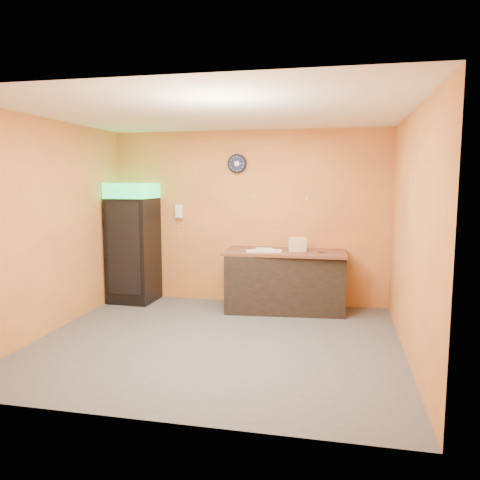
# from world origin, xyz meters

# --- Properties ---
(floor) EXTENTS (4.50, 4.50, 0.00)m
(floor) POSITION_xyz_m (0.00, 0.00, 0.00)
(floor) COLOR #47474C
(floor) RESTS_ON ground
(back_wall) EXTENTS (4.50, 0.02, 2.80)m
(back_wall) POSITION_xyz_m (0.00, 2.00, 1.40)
(back_wall) COLOR #DC8A3E
(back_wall) RESTS_ON floor
(left_wall) EXTENTS (0.02, 4.00, 2.80)m
(left_wall) POSITION_xyz_m (-2.25, 0.00, 1.40)
(left_wall) COLOR #DC8A3E
(left_wall) RESTS_ON floor
(right_wall) EXTENTS (0.02, 4.00, 2.80)m
(right_wall) POSITION_xyz_m (2.25, 0.00, 1.40)
(right_wall) COLOR #DC8A3E
(right_wall) RESTS_ON floor
(ceiling) EXTENTS (4.50, 4.00, 0.02)m
(ceiling) POSITION_xyz_m (0.00, 0.00, 2.80)
(ceiling) COLOR white
(ceiling) RESTS_ON back_wall
(beverage_cooler) EXTENTS (0.71, 0.72, 1.96)m
(beverage_cooler) POSITION_xyz_m (-1.85, 1.61, 0.96)
(beverage_cooler) COLOR black
(beverage_cooler) RESTS_ON floor
(prep_counter) EXTENTS (1.85, 0.95, 0.89)m
(prep_counter) POSITION_xyz_m (0.66, 1.60, 0.45)
(prep_counter) COLOR black
(prep_counter) RESTS_ON floor
(wall_clock) EXTENTS (0.31, 0.06, 0.31)m
(wall_clock) POSITION_xyz_m (-0.17, 1.97, 2.27)
(wall_clock) COLOR black
(wall_clock) RESTS_ON back_wall
(wall_phone) EXTENTS (0.12, 0.11, 0.22)m
(wall_phone) POSITION_xyz_m (-1.16, 1.95, 1.49)
(wall_phone) COLOR white
(wall_phone) RESTS_ON back_wall
(butcher_paper) EXTENTS (1.87, 0.91, 0.04)m
(butcher_paper) POSITION_xyz_m (0.66, 1.60, 0.91)
(butcher_paper) COLOR brown
(butcher_paper) RESTS_ON prep_counter
(sub_roll_stack) EXTENTS (0.27, 0.16, 0.22)m
(sub_roll_stack) POSITION_xyz_m (0.85, 1.56, 1.04)
(sub_roll_stack) COLOR beige
(sub_roll_stack) RESTS_ON butcher_paper
(wrapped_sandwich_left) EXTENTS (0.28, 0.17, 0.04)m
(wrapped_sandwich_left) POSITION_xyz_m (0.23, 1.36, 0.95)
(wrapped_sandwich_left) COLOR silver
(wrapped_sandwich_left) RESTS_ON butcher_paper
(wrapped_sandwich_mid) EXTENTS (0.30, 0.18, 0.04)m
(wrapped_sandwich_mid) POSITION_xyz_m (0.49, 1.40, 0.95)
(wrapped_sandwich_mid) COLOR silver
(wrapped_sandwich_mid) RESTS_ON butcher_paper
(wrapped_sandwich_right) EXTENTS (0.26, 0.12, 0.04)m
(wrapped_sandwich_right) POSITION_xyz_m (0.34, 1.58, 0.95)
(wrapped_sandwich_right) COLOR silver
(wrapped_sandwich_right) RESTS_ON butcher_paper
(kitchen_tool) EXTENTS (0.06, 0.06, 0.06)m
(kitchen_tool) POSITION_xyz_m (0.36, 1.75, 0.96)
(kitchen_tool) COLOR silver
(kitchen_tool) RESTS_ON butcher_paper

